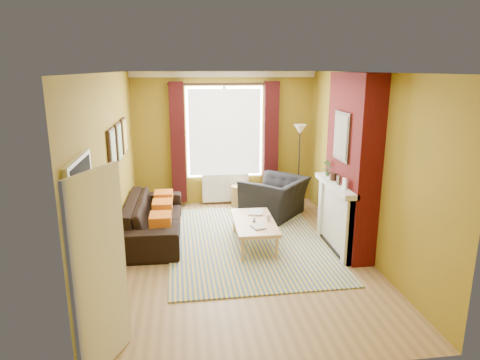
% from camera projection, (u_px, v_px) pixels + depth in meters
% --- Properties ---
extents(ground, '(5.50, 5.50, 0.00)m').
position_uv_depth(ground, '(242.00, 254.00, 6.79)').
color(ground, olive).
rests_on(ground, ground).
extents(room_walls, '(3.82, 5.54, 2.83)m').
position_uv_depth(room_walls, '(279.00, 164.00, 6.79)').
color(room_walls, olive).
rests_on(room_walls, ground).
extents(striped_rug, '(2.67, 3.65, 0.02)m').
position_uv_depth(striped_rug, '(247.00, 241.00, 7.27)').
color(striped_rug, '#355B94').
rests_on(striped_rug, ground).
extents(sofa, '(0.94, 2.35, 0.68)m').
position_uv_depth(sofa, '(154.00, 218.00, 7.42)').
color(sofa, black).
rests_on(sofa, ground).
extents(armchair, '(1.55, 1.57, 0.77)m').
position_uv_depth(armchair, '(275.00, 198.00, 8.44)').
color(armchair, black).
rests_on(armchair, ground).
extents(coffee_table, '(0.68, 1.32, 0.44)m').
position_uv_depth(coffee_table, '(254.00, 223.00, 7.01)').
color(coffee_table, tan).
rests_on(coffee_table, ground).
extents(wicker_stool, '(0.47, 0.47, 0.46)m').
position_uv_depth(wicker_stool, '(240.00, 196.00, 9.07)').
color(wicker_stool, olive).
rests_on(wicker_stool, ground).
extents(floor_lamp, '(0.33, 0.33, 1.75)m').
position_uv_depth(floor_lamp, '(300.00, 143.00, 8.75)').
color(floor_lamp, black).
rests_on(floor_lamp, ground).
extents(book_a, '(0.24, 0.28, 0.02)m').
position_uv_depth(book_a, '(253.00, 228.00, 6.66)').
color(book_a, '#999999').
rests_on(book_a, coffee_table).
extents(book_b, '(0.31, 0.38, 0.03)m').
position_uv_depth(book_b, '(249.00, 212.00, 7.39)').
color(book_b, '#999999').
rests_on(book_b, coffee_table).
extents(mug, '(0.11, 0.11, 0.08)m').
position_uv_depth(mug, '(269.00, 218.00, 7.00)').
color(mug, '#999999').
rests_on(mug, coffee_table).
extents(tv_remote, '(0.07, 0.16, 0.02)m').
position_uv_depth(tv_remote, '(254.00, 220.00, 7.00)').
color(tv_remote, '#29292C').
rests_on(tv_remote, coffee_table).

